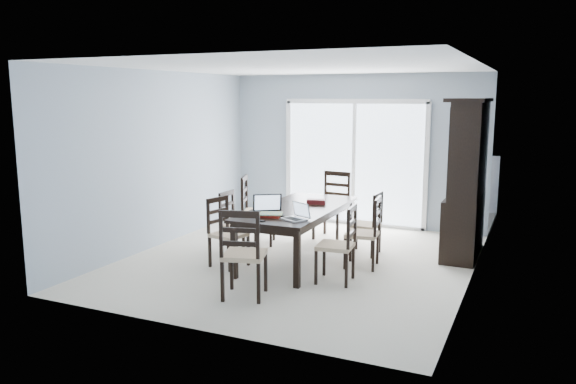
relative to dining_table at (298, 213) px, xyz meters
The scene contains 24 objects.
floor 0.67m from the dining_table, ahead, with size 5.00×5.00×0.00m, color beige.
ceiling 1.93m from the dining_table, ahead, with size 5.00×5.00×0.00m, color white.
back_wall 2.58m from the dining_table, 90.00° to the left, with size 4.50×0.02×2.60m, color #94A2B0.
wall_left 2.34m from the dining_table, behind, with size 0.02×5.00×2.60m, color #94A2B0.
wall_right 2.34m from the dining_table, ahead, with size 0.02×5.00×2.60m, color #94A2B0.
balcony 3.57m from the dining_table, 90.00° to the left, with size 4.50×2.00×0.10m, color gray.
railing 4.50m from the dining_table, 90.00° to the left, with size 4.50×0.06×1.10m, color #99999E.
dining_table is the anchor object (origin of this frame).
china_hutch 2.41m from the dining_table, 31.71° to the left, with size 0.50×1.38×2.20m.
sliding_door 2.51m from the dining_table, 90.00° to the left, with size 2.52×0.05×2.18m.
chair_left_near 1.01m from the dining_table, 145.49° to the right, with size 0.49×0.48×1.05m.
chair_left_mid 0.99m from the dining_table, behind, with size 0.41×0.39×1.04m.
chair_left_far 1.17m from the dining_table, 149.62° to the left, with size 0.59×0.58×1.20m.
chair_right_near 1.03m from the dining_table, 35.00° to the right, with size 0.46×0.45×1.09m.
chair_right_mid 0.97m from the dining_table, ahead, with size 0.46×0.45×1.08m.
chair_right_far 1.09m from the dining_table, 41.35° to the left, with size 0.42×0.40×1.04m.
chair_end_near 1.60m from the dining_table, 89.16° to the right, with size 0.55×0.56×1.19m.
chair_end_far 1.47m from the dining_table, 90.15° to the left, with size 0.49×0.51×1.21m.
laptop_dark 0.65m from the dining_table, 101.69° to the right, with size 0.45×0.41×0.25m.
laptop_silver 0.79m from the dining_table, 70.47° to the right, with size 0.36×0.32×0.21m.
book_stack 0.70m from the dining_table, 96.03° to the right, with size 0.33×0.29×0.05m.
cell_phone 0.97m from the dining_table, 94.32° to the right, with size 0.11×0.05×0.01m, color black.
game_box 0.37m from the dining_table, 67.11° to the left, with size 0.25×0.13×0.06m, color #460E10.
hot_tub 3.49m from the dining_table, 98.33° to the left, with size 1.81×1.65×0.85m.
Camera 1 is at (2.91, -6.81, 2.23)m, focal length 35.00 mm.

